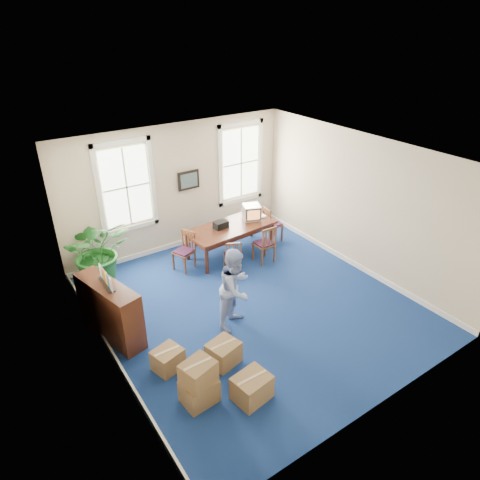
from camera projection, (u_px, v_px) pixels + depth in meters
floor at (252, 304)px, 9.04m from camera, size 6.50×6.50×0.00m
ceiling at (254, 157)px, 7.55m from camera, size 6.50×6.50×0.00m
wall_back at (177, 188)px, 10.67m from camera, size 6.50×0.00×6.50m
wall_front at (390, 327)px, 5.92m from camera, size 6.50×0.00×6.50m
wall_left at (100, 286)px, 6.81m from camera, size 0.00×6.50×6.50m
wall_right at (359, 203)px, 9.78m from camera, size 0.00×6.50×6.50m
baseboard_back at (182, 242)px, 11.37m from camera, size 6.00×0.04×0.12m
baseboard_left at (115, 358)px, 7.55m from camera, size 0.04×6.50×0.12m
baseboard_right at (350, 262)px, 10.49m from camera, size 0.04×6.50×0.12m
window_left at (126, 187)px, 9.88m from camera, size 1.40×0.12×2.20m
window_right at (241, 163)px, 11.46m from camera, size 1.40×0.12×2.20m
wall_picture at (189, 180)px, 10.72m from camera, size 0.58×0.06×0.48m
conference_table at (231, 240)px, 10.81m from camera, size 2.34×1.20×0.77m
crt_tv at (252, 212)px, 10.91m from camera, size 0.56×0.58×0.38m
game_console at (262, 216)px, 11.10m from camera, size 0.15×0.18×0.04m
equipment_bag at (221, 225)px, 10.50m from camera, size 0.36×0.25×0.17m
chair_near_left at (232, 256)px, 9.99m from camera, size 0.52×0.52×0.87m
chair_near_right at (264, 243)px, 10.42m from camera, size 0.44×0.44×0.98m
chair_end_left at (184, 251)px, 10.11m from camera, size 0.55×0.55×0.94m
chair_end_right at (273, 224)px, 11.43m from camera, size 0.47×0.47×0.96m
man at (236, 288)px, 8.12m from camera, size 1.01×0.93×1.66m
credenza at (110, 310)px, 7.90m from camera, size 0.80×1.59×1.20m
brochure_rack at (105, 275)px, 7.56m from camera, size 0.39×0.66×0.30m
potted_plant at (98, 251)px, 9.48m from camera, size 1.52×1.36×1.57m
cardboard_boxes at (207, 372)px, 6.78m from camera, size 1.66×1.66×0.82m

